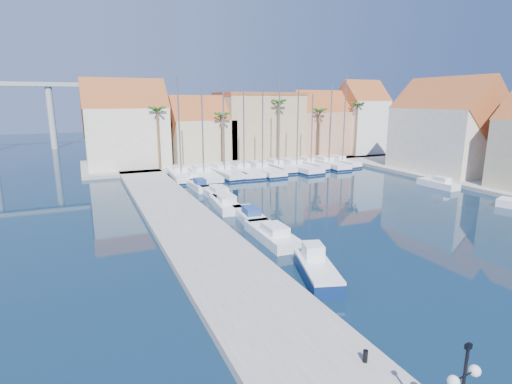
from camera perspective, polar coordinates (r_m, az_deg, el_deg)
ground at (r=27.03m, az=17.41°, el=-11.04°), size 260.00×260.00×0.00m
quay_west at (r=34.36m, az=-9.66°, el=-4.94°), size 6.00×77.00×0.50m
shore_north at (r=72.25m, az=-1.81°, el=4.69°), size 54.00×16.00×0.50m
shore_east at (r=59.95m, az=31.33°, el=1.04°), size 12.00×60.00×0.50m
lamp_post at (r=13.75m, az=27.52°, el=-23.15°), size 1.27×0.41×3.75m
bollard at (r=17.79m, az=15.34°, el=-21.67°), size 0.21×0.21×0.51m
fishing_boat at (r=25.27m, az=8.64°, el=-10.73°), size 3.31×5.69×1.89m
motorboat_west_0 at (r=31.42m, az=2.30°, el=-6.00°), size 2.28×6.67×1.40m
motorboat_west_1 at (r=36.32m, az=-0.91°, el=-3.34°), size 2.40×5.92×1.40m
motorboat_west_2 at (r=40.52m, az=-4.43°, el=-1.63°), size 2.60×6.47×1.40m
motorboat_west_3 at (r=45.00m, az=-5.53°, el=-0.17°), size 2.34×6.99×1.40m
motorboat_west_4 at (r=49.44m, az=-8.16°, el=0.96°), size 1.80×5.24×1.40m
motorboat_west_5 at (r=53.67m, az=-9.12°, el=1.88°), size 1.76×5.06×1.40m
motorboat_west_6 at (r=59.20m, az=-10.85°, el=2.85°), size 1.99×5.81×1.40m
motorboat_east_1 at (r=55.05m, az=24.62°, el=1.13°), size 1.85×5.34×1.40m
sailboat_0 at (r=56.69m, az=-10.73°, el=2.51°), size 3.35×10.25×13.76m
sailboat_1 at (r=56.72m, az=-7.60°, el=2.59°), size 3.68×11.57×12.46m
sailboat_2 at (r=58.29m, az=-4.76°, el=2.96°), size 3.64×11.11×13.14m
sailboat_3 at (r=59.46m, az=-1.93°, el=3.18°), size 3.61×11.57×12.27m
sailboat_4 at (r=60.13m, az=0.64°, el=3.30°), size 3.44×11.27×12.75m
sailboat_5 at (r=62.59m, az=3.04°, el=3.73°), size 2.46×9.06×14.46m
sailboat_6 at (r=62.99m, az=5.49°, el=3.69°), size 3.96×11.89×13.01m
sailboat_7 at (r=65.34m, az=7.59°, el=4.00°), size 2.87×8.46×11.63m
sailboat_8 at (r=66.59m, az=10.10°, el=4.07°), size 3.06×10.33×13.01m
sailboat_9 at (r=68.37m, az=11.99°, el=4.29°), size 2.66×8.26×14.95m
building_0 at (r=65.77m, az=-18.08°, el=8.73°), size 12.30×9.00×13.50m
building_1 at (r=68.14m, az=-7.84°, el=8.34°), size 10.30×8.00×11.00m
building_2 at (r=72.79m, az=0.37°, el=9.51°), size 14.20×10.20×11.50m
building_3 at (r=77.65m, az=8.89°, el=9.29°), size 10.30×8.00×12.00m
building_4 at (r=81.99m, az=14.70°, el=9.99°), size 8.30×8.00×14.00m
building_6 at (r=64.67m, az=25.47°, el=8.05°), size 9.00×14.30×13.50m
palm_0 at (r=61.26m, az=-13.96°, el=11.11°), size 2.60×2.60×10.15m
palm_1 at (r=63.81m, az=-4.89°, el=10.66°), size 2.60×2.60×9.15m
palm_2 at (r=67.68m, az=3.30°, el=12.41°), size 2.60×2.60×11.15m
palm_3 at (r=71.69m, az=9.10°, el=11.18°), size 2.60×2.60×9.65m
palm_4 at (r=76.29m, az=14.29°, el=11.76°), size 2.60×2.60×10.65m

